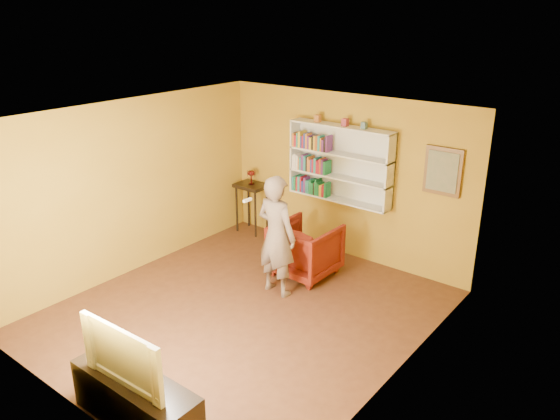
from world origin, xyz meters
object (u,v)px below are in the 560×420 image
object	(u,v)px
bookshelf	(342,163)
person	(277,236)
tv_cabinet	(136,401)
television	(131,352)
ruby_lustre	(251,174)
armchair	(305,249)
console_table	(252,192)

from	to	relation	value
bookshelf	person	world-z (taller)	bookshelf
tv_cabinet	television	size ratio (longest dim) A/B	1.39
ruby_lustre	person	bearing A→B (deg)	-40.18
armchair	tv_cabinet	distance (m)	3.76
ruby_lustre	television	bearing A→B (deg)	-62.07
bookshelf	television	world-z (taller)	bookshelf
console_table	armchair	bearing A→B (deg)	-23.80
ruby_lustre	tv_cabinet	xyz separation A→B (m)	(2.39, -4.50, -0.84)
bookshelf	ruby_lustre	xyz separation A→B (m)	(-1.80, -0.16, -0.49)
tv_cabinet	person	bearing A→B (deg)	101.24
console_table	television	bearing A→B (deg)	-62.07
ruby_lustre	bookshelf	bearing A→B (deg)	5.07
tv_cabinet	television	xyz separation A→B (m)	(-0.00, 0.00, 0.58)
bookshelf	tv_cabinet	distance (m)	4.88
console_table	person	world-z (taller)	person
bookshelf	armchair	xyz separation A→B (m)	(-0.01, -0.95, -1.17)
bookshelf	person	size ratio (longest dim) A/B	1.01
bookshelf	console_table	size ratio (longest dim) A/B	1.95
console_table	ruby_lustre	bearing A→B (deg)	146.31
television	person	bearing A→B (deg)	99.17
bookshelf	tv_cabinet	size ratio (longest dim) A/B	1.19
bookshelf	television	bearing A→B (deg)	-82.81
bookshelf	armchair	world-z (taller)	bookshelf
ruby_lustre	television	size ratio (longest dim) A/B	0.24
ruby_lustre	television	world-z (taller)	ruby_lustre
television	armchair	bearing A→B (deg)	97.14
bookshelf	person	distance (m)	1.81
armchair	console_table	bearing A→B (deg)	-23.19
armchair	person	distance (m)	0.87
tv_cabinet	television	world-z (taller)	television
bookshelf	tv_cabinet	world-z (taller)	bookshelf
console_table	television	xyz separation A→B (m)	(2.39, -4.50, 0.09)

